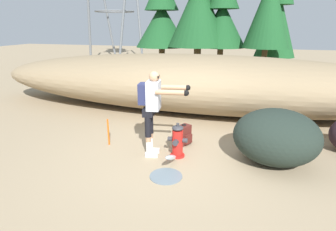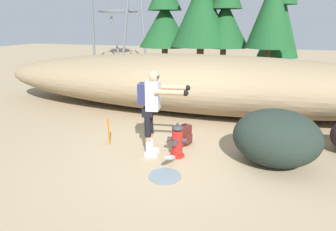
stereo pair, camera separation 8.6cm
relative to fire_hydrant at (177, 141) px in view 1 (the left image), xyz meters
The scene contains 11 objects.
ground_plane 0.41m from the fire_hydrant, 156.57° to the right, with size 56.00×56.00×0.04m, color #998466.
dirt_embankment 3.35m from the fire_hydrant, 93.47° to the left, with size 13.69×3.20×1.71m, color #897556.
fire_hydrant is the anchor object (origin of this frame).
hydrant_water_jet 0.64m from the fire_hydrant, 90.00° to the right, with size 0.58×0.98×0.41m.
utility_worker 0.91m from the fire_hydrant, behind, with size 1.02×0.61×1.72m.
spare_backpack 0.63m from the fire_hydrant, 90.54° to the left, with size 0.36×0.36×0.47m.
boulder_large 1.89m from the fire_hydrant, ahead, with size 1.60×1.42×1.06m, color #202B24.
pine_tree_far_left 11.15m from the fire_hydrant, 108.74° to the left, with size 2.84×2.84×5.19m.
pine_tree_center 9.89m from the fire_hydrant, 91.03° to the left, with size 2.44×2.44×5.07m.
pine_tree_far_right 10.60m from the fire_hydrant, 76.31° to the left, with size 1.93×1.93×5.85m.
survey_stake 1.61m from the fire_hydrant, behind, with size 0.04×0.04×0.60m, color #E55914.
Camera 1 is at (1.42, -4.87, 2.55)m, focal length 29.66 mm.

